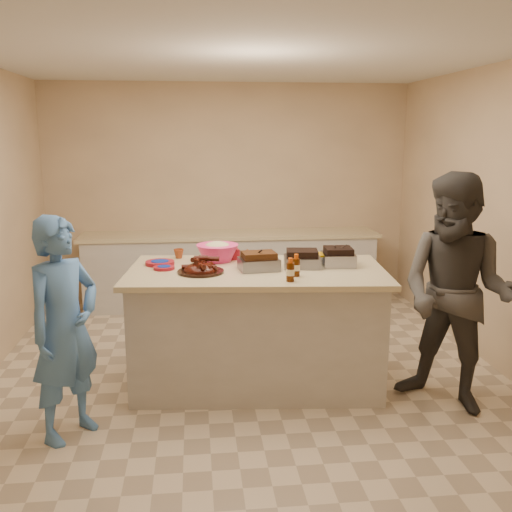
{
  "coord_description": "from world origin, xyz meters",
  "views": [
    {
      "loc": [
        -0.43,
        -4.64,
        2.08
      ],
      "look_at": [
        0.07,
        -0.07,
        1.1
      ],
      "focal_mm": 40.0,
      "sensor_mm": 36.0,
      "label": 1
    }
  ],
  "objects": [
    {
      "name": "rib_platter",
      "position": [
        -0.39,
        -0.19,
        1.0
      ],
      "size": [
        0.41,
        0.41,
        0.15
      ],
      "primitive_type": null,
      "rotation": [
        0.0,
        0.0,
        0.1
      ],
      "color": "#471108",
      "rests_on": "island"
    },
    {
      "name": "guest_gray",
      "position": [
        1.51,
        -0.71,
        0.0
      ],
      "size": [
        1.91,
        1.9,
        0.69
      ],
      "primitive_type": "imported",
      "rotation": [
        0.0,
        0.0,
        -0.79
      ],
      "color": "#494642",
      "rests_on": "ground"
    },
    {
      "name": "mustard_bottle",
      "position": [
        -0.2,
        0.17,
        1.0
      ],
      "size": [
        0.04,
        0.04,
        0.11
      ],
      "primitive_type": "cylinder",
      "rotation": [
        0.0,
        0.0,
        -0.09
      ],
      "color": "#DEAD0B",
      "rests_on": "island"
    },
    {
      "name": "roasting_pan",
      "position": [
        0.76,
        -0.06,
        1.0
      ],
      "size": [
        0.28,
        0.28,
        0.11
      ],
      "primitive_type": "cube",
      "rotation": [
        0.0,
        0.0,
        -0.07
      ],
      "color": "gray",
      "rests_on": "island"
    },
    {
      "name": "back_counter",
      "position": [
        0.0,
        2.2,
        0.45
      ],
      "size": [
        3.6,
        0.64,
        0.9
      ],
      "primitive_type": null,
      "color": "beige",
      "rests_on": "ground"
    },
    {
      "name": "plate_stack_large",
      "position": [
        -0.73,
        0.14,
        1.0
      ],
      "size": [
        0.27,
        0.27,
        0.03
      ],
      "primitive_type": "cylinder",
      "rotation": [
        0.0,
        0.0,
        -0.09
      ],
      "color": "maroon",
      "rests_on": "island"
    },
    {
      "name": "plastic_cup",
      "position": [
        -0.58,
        0.38,
        1.0
      ],
      "size": [
        0.1,
        0.09,
        0.09
      ],
      "primitive_type": "imported",
      "rotation": [
        0.0,
        0.0,
        -0.09
      ],
      "color": "maroon",
      "rests_on": "island"
    },
    {
      "name": "plate_stack_small",
      "position": [
        -0.69,
        -0.04,
        1.0
      ],
      "size": [
        0.19,
        0.19,
        0.02
      ],
      "primitive_type": "cylinder",
      "rotation": [
        0.0,
        0.0,
        -0.09
      ],
      "color": "maroon",
      "rests_on": "island"
    },
    {
      "name": "pulled_pork_tray",
      "position": [
        0.08,
        -0.14,
        1.0
      ],
      "size": [
        0.34,
        0.28,
        0.1
      ],
      "primitive_type": "cube",
      "rotation": [
        0.0,
        0.0,
        0.12
      ],
      "color": "#47230F",
      "rests_on": "island"
    },
    {
      "name": "brisket_tray",
      "position": [
        0.45,
        -0.08,
        1.0
      ],
      "size": [
        0.33,
        0.28,
        0.09
      ],
      "primitive_type": "cube",
      "rotation": [
        0.0,
        0.0,
        -0.13
      ],
      "color": "black",
      "rests_on": "island"
    },
    {
      "name": "island",
      "position": [
        0.07,
        -0.12,
        0.0
      ],
      "size": [
        2.2,
        1.3,
        1.0
      ],
      "primitive_type": null,
      "rotation": [
        0.0,
        0.0,
        -0.09
      ],
      "color": "beige",
      "rests_on": "ground"
    },
    {
      "name": "room",
      "position": [
        0.0,
        0.0,
        0.0
      ],
      "size": [
        4.5,
        5.0,
        2.7
      ],
      "primitive_type": null,
      "color": "#D7B68B",
      "rests_on": "ground"
    },
    {
      "name": "sauce_bowl",
      "position": [
        -0.01,
        0.03,
        1.0
      ],
      "size": [
        0.15,
        0.06,
        0.14
      ],
      "primitive_type": "imported",
      "rotation": [
        0.0,
        0.0,
        -0.09
      ],
      "color": "silver",
      "rests_on": "island"
    },
    {
      "name": "coleslaw_bowl",
      "position": [
        -0.24,
        0.22,
        1.0
      ],
      "size": [
        0.4,
        0.4,
        0.25
      ],
      "primitive_type": null,
      "rotation": [
        0.0,
        0.0,
        -0.09
      ],
      "color": "#F82E7F",
      "rests_on": "island"
    },
    {
      "name": "sausage_plate",
      "position": [
        0.14,
        0.23,
        1.0
      ],
      "size": [
        0.3,
        0.3,
        0.05
      ],
      "primitive_type": "cylinder",
      "rotation": [
        0.0,
        0.0,
        -0.01
      ],
      "color": "silver",
      "rests_on": "island"
    },
    {
      "name": "bbq_bottle_b",
      "position": [
        0.35,
        -0.38,
        1.0
      ],
      "size": [
        0.06,
        0.06,
        0.18
      ],
      "primitive_type": "cylinder",
      "rotation": [
        0.0,
        0.0,
        -0.09
      ],
      "color": "#3C1803",
      "rests_on": "island"
    },
    {
      "name": "guest_blue",
      "position": [
        -1.33,
        -0.84,
        0.0
      ],
      "size": [
        1.59,
        1.41,
        0.37
      ],
      "primitive_type": "imported",
      "rotation": [
        0.0,
        0.0,
        0.91
      ],
      "color": "#4B7EC1",
      "rests_on": "ground"
    },
    {
      "name": "bbq_bottle_a",
      "position": [
        0.28,
        -0.53,
        1.0
      ],
      "size": [
        0.07,
        0.07,
        0.18
      ],
      "primitive_type": "cylinder",
      "rotation": [
        0.0,
        0.0,
        -0.09
      ],
      "color": "#3C1803",
      "rests_on": "island"
    },
    {
      "name": "mac_cheese_dish",
      "position": [
        0.69,
        0.1,
        1.0
      ],
      "size": [
        0.3,
        0.24,
        0.08
      ],
      "primitive_type": "cube",
      "rotation": [
        0.0,
        0.0,
        -0.11
      ],
      "color": "#EDA902",
      "rests_on": "island"
    },
    {
      "name": "basket_stack",
      "position": [
        -0.14,
        0.3,
        1.0
      ],
      "size": [
        0.2,
        0.16,
        0.09
      ],
      "primitive_type": "cube",
      "rotation": [
        0.0,
        0.0,
        0.14
      ],
      "color": "maroon",
      "rests_on": "island"
    }
  ]
}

